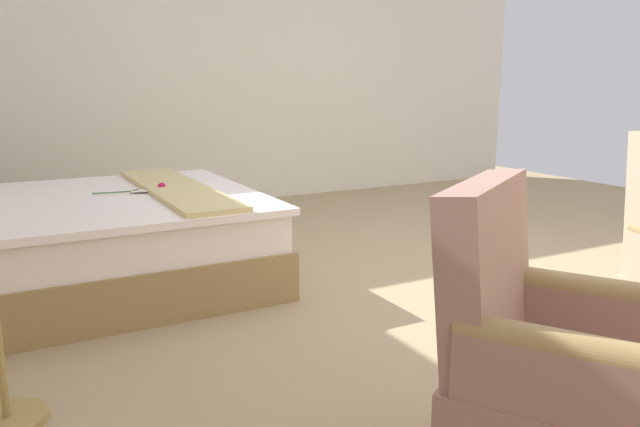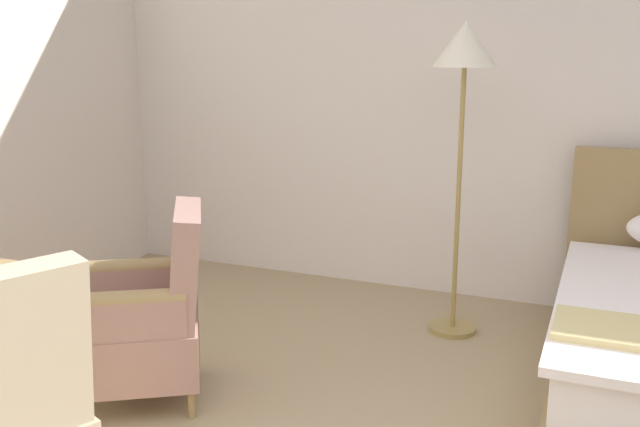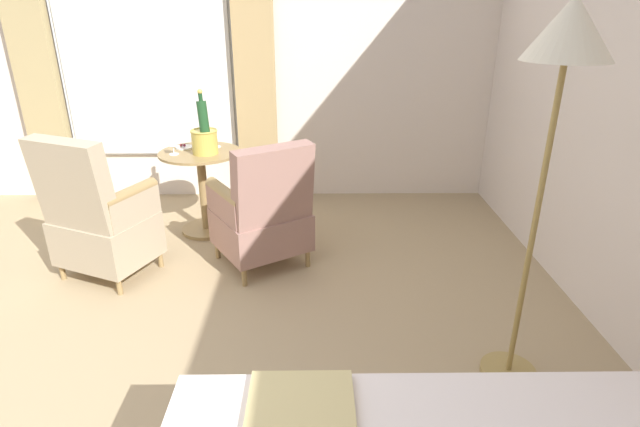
% 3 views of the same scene
% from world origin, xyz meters
% --- Properties ---
extents(wall_headboard_side, '(6.34, 0.12, 2.84)m').
position_xyz_m(wall_headboard_side, '(0.00, 3.23, 1.42)').
color(wall_headboard_side, silver).
rests_on(wall_headboard_side, ground).
extents(floor_lamp_brass, '(0.35, 0.35, 1.81)m').
position_xyz_m(floor_lamp_brass, '(-0.44, 2.51, 1.54)').
color(floor_lamp_brass, '#9E8346').
rests_on(floor_lamp_brass, ground).
extents(armchair_by_window, '(0.80, 0.79, 0.94)m').
position_xyz_m(armchair_by_window, '(-1.62, 1.14, 0.41)').
color(armchair_by_window, olive).
rests_on(armchair_by_window, ground).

